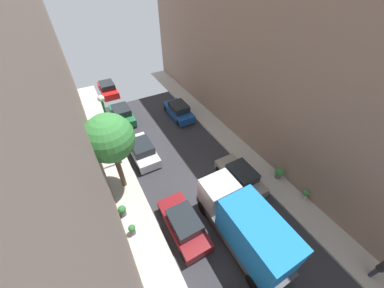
{
  "coord_description": "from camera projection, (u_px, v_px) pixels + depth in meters",
  "views": [
    {
      "loc": [
        -5.47,
        -7.18,
        13.15
      ],
      "look_at": [
        1.47,
        5.25,
        0.5
      ],
      "focal_mm": 20.15,
      "sensor_mm": 36.0,
      "label": 1
    }
  ],
  "objects": [
    {
      "name": "potted_plant_0",
      "position": [
        279.0,
        173.0,
        16.29
      ],
      "size": [
        0.64,
        0.64,
        0.95
      ],
      "color": "slate",
      "rests_on": "sidewalk_right"
    },
    {
      "name": "sidewalk_right",
      "position": [
        263.0,
        172.0,
        17.19
      ],
      "size": [
        2.0,
        44.0,
        0.15
      ],
      "primitive_type": "cube",
      "color": "#B7B2A8",
      "rests_on": "ground"
    },
    {
      "name": "potted_plant_2",
      "position": [
        122.0,
        210.0,
        13.98
      ],
      "size": [
        0.5,
        0.5,
        0.88
      ],
      "color": "slate",
      "rests_on": "sidewalk_left"
    },
    {
      "name": "parked_car_right_2",
      "position": [
        179.0,
        111.0,
        22.67
      ],
      "size": [
        1.78,
        4.2,
        1.57
      ],
      "color": "#194799",
      "rests_on": "ground"
    },
    {
      "name": "parked_car_left_4",
      "position": [
        122.0,
        114.0,
        22.18
      ],
      "size": [
        1.78,
        4.2,
        1.57
      ],
      "color": "#1E6638",
      "rests_on": "ground"
    },
    {
      "name": "ground",
      "position": [
        210.0,
        198.0,
        15.42
      ],
      "size": [
        32.0,
        32.0,
        0.0
      ],
      "primitive_type": "plane",
      "color": "#2D2D33"
    },
    {
      "name": "building_right",
      "position": [
        338.0,
        65.0,
        13.43
      ],
      "size": [
        6.0,
        44.0,
        15.86
      ],
      "primitive_type": "cube",
      "color": "gray",
      "rests_on": "ground"
    },
    {
      "name": "lamp_post",
      "position": [
        109.0,
        123.0,
        15.16
      ],
      "size": [
        0.44,
        0.44,
        6.21
      ],
      "color": "#26723F",
      "rests_on": "sidewalk_left"
    },
    {
      "name": "parked_car_left_3",
      "position": [
        142.0,
        150.0,
        18.11
      ],
      "size": [
        1.78,
        4.2,
        1.57
      ],
      "color": "silver",
      "rests_on": "ground"
    },
    {
      "name": "sidewalk_left",
      "position": [
        143.0,
        231.0,
        13.54
      ],
      "size": [
        2.0,
        44.0,
        0.15
      ],
      "primitive_type": "cube",
      "color": "#B7B2A8",
      "rests_on": "ground"
    },
    {
      "name": "delivery_truck",
      "position": [
        245.0,
        226.0,
        11.97
      ],
      "size": [
        2.26,
        6.6,
        3.38
      ],
      "color": "#4C4C51",
      "rests_on": "ground"
    },
    {
      "name": "street_tree_0",
      "position": [
        109.0,
        139.0,
        13.16
      ],
      "size": [
        3.13,
        3.13,
        6.1
      ],
      "color": "brown",
      "rests_on": "sidewalk_left"
    },
    {
      "name": "parked_car_right_1",
      "position": [
        240.0,
        177.0,
        15.99
      ],
      "size": [
        1.78,
        4.2,
        1.57
      ],
      "color": "gray",
      "rests_on": "ground"
    },
    {
      "name": "parked_car_left_2",
      "position": [
        184.0,
        224.0,
        13.18
      ],
      "size": [
        1.78,
        4.2,
        1.57
      ],
      "color": "maroon",
      "rests_on": "ground"
    },
    {
      "name": "potted_plant_1",
      "position": [
        132.0,
        229.0,
        13.05
      ],
      "size": [
        0.42,
        0.42,
        0.82
      ],
      "color": "slate",
      "rests_on": "sidewalk_left"
    },
    {
      "name": "parked_car_left_5",
      "position": [
        108.0,
        89.0,
        26.29
      ],
      "size": [
        1.78,
        4.2,
        1.57
      ],
      "color": "red",
      "rests_on": "ground"
    },
    {
      "name": "potted_plant_3",
      "position": [
        305.0,
        194.0,
        14.97
      ],
      "size": [
        0.41,
        0.41,
        0.79
      ],
      "color": "#B2A899",
      "rests_on": "sidewalk_right"
    },
    {
      "name": "pedestrian",
      "position": [
        381.0,
        268.0,
        11.01
      ],
      "size": [
        0.4,
        0.36,
        1.72
      ],
      "color": "#2D334C",
      "rests_on": "sidewalk_right"
    }
  ]
}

